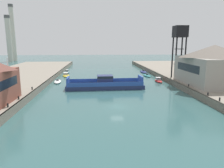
{
  "coord_description": "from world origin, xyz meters",
  "views": [
    {
      "loc": [
        -4.09,
        -39.36,
        12.39
      ],
      "look_at": [
        0.0,
        13.54,
        2.0
      ],
      "focal_mm": 32.96,
      "sensor_mm": 36.0,
      "label": 1
    }
  ],
  "objects_px": {
    "moored_boat_near_right": "(66,75)",
    "warehouse_shed": "(213,65)",
    "crane_tower": "(180,36)",
    "moored_boat_mid_left": "(147,76)",
    "flagpole": "(9,78)",
    "moored_boat_mid_right": "(67,72)",
    "moored_boat_near_left": "(58,81)",
    "moored_boat_far_right": "(143,72)",
    "smokestack_distant_a": "(9,37)",
    "chain_ferry": "(105,84)",
    "smokestack_distant_b": "(13,32)",
    "moored_boat_far_left": "(158,80)"
  },
  "relations": [
    {
      "from": "warehouse_shed",
      "to": "crane_tower",
      "type": "distance_m",
      "value": 14.29
    },
    {
      "from": "moored_boat_far_right",
      "to": "moored_boat_near_left",
      "type": "bearing_deg",
      "value": -146.95
    },
    {
      "from": "warehouse_shed",
      "to": "moored_boat_far_right",
      "type": "bearing_deg",
      "value": 106.44
    },
    {
      "from": "moored_boat_near_left",
      "to": "smokestack_distant_b",
      "type": "bearing_deg",
      "value": 117.55
    },
    {
      "from": "moored_boat_far_left",
      "to": "flagpole",
      "type": "bearing_deg",
      "value": -145.51
    },
    {
      "from": "chain_ferry",
      "to": "moored_boat_mid_right",
      "type": "height_order",
      "value": "chain_ferry"
    },
    {
      "from": "moored_boat_mid_right",
      "to": "smokestack_distant_a",
      "type": "relative_size",
      "value": 0.16
    },
    {
      "from": "moored_boat_near_left",
      "to": "smokestack_distant_a",
      "type": "height_order",
      "value": "smokestack_distant_a"
    },
    {
      "from": "moored_boat_far_right",
      "to": "smokestack_distant_b",
      "type": "bearing_deg",
      "value": 139.8
    },
    {
      "from": "moored_boat_near_right",
      "to": "moored_boat_mid_right",
      "type": "relative_size",
      "value": 1.51
    },
    {
      "from": "flagpole",
      "to": "crane_tower",
      "type": "bearing_deg",
      "value": 28.7
    },
    {
      "from": "moored_boat_mid_right",
      "to": "smokestack_distant_a",
      "type": "height_order",
      "value": "smokestack_distant_a"
    },
    {
      "from": "moored_boat_mid_right",
      "to": "crane_tower",
      "type": "bearing_deg",
      "value": -32.78
    },
    {
      "from": "warehouse_shed",
      "to": "smokestack_distant_b",
      "type": "distance_m",
      "value": 138.67
    },
    {
      "from": "smokestack_distant_a",
      "to": "chain_ferry",
      "type": "bearing_deg",
      "value": -55.97
    },
    {
      "from": "warehouse_shed",
      "to": "crane_tower",
      "type": "relative_size",
      "value": 1.15
    },
    {
      "from": "moored_boat_far_right",
      "to": "crane_tower",
      "type": "bearing_deg",
      "value": -78.21
    },
    {
      "from": "warehouse_shed",
      "to": "crane_tower",
      "type": "height_order",
      "value": "crane_tower"
    },
    {
      "from": "chain_ferry",
      "to": "smokestack_distant_b",
      "type": "height_order",
      "value": "smokestack_distant_b"
    },
    {
      "from": "smokestack_distant_a",
      "to": "moored_boat_far_left",
      "type": "bearing_deg",
      "value": -46.12
    },
    {
      "from": "chain_ferry",
      "to": "moored_boat_near_right",
      "type": "bearing_deg",
      "value": 121.16
    },
    {
      "from": "moored_boat_mid_left",
      "to": "flagpole",
      "type": "xyz_separation_m",
      "value": [
        -36.43,
        -37.72,
        5.65
      ]
    },
    {
      "from": "moored_boat_near_left",
      "to": "moored_boat_far_right",
      "type": "height_order",
      "value": "moored_boat_near_left"
    },
    {
      "from": "smokestack_distant_a",
      "to": "moored_boat_mid_right",
      "type": "bearing_deg",
      "value": -52.17
    },
    {
      "from": "moored_boat_near_right",
      "to": "warehouse_shed",
      "type": "relative_size",
      "value": 0.42
    },
    {
      "from": "moored_boat_mid_left",
      "to": "warehouse_shed",
      "type": "bearing_deg",
      "value": -64.78
    },
    {
      "from": "smokestack_distant_b",
      "to": "moored_boat_mid_left",
      "type": "bearing_deg",
      "value": -44.92
    },
    {
      "from": "moored_boat_far_left",
      "to": "crane_tower",
      "type": "height_order",
      "value": "crane_tower"
    },
    {
      "from": "flagpole",
      "to": "smokestack_distant_b",
      "type": "relative_size",
      "value": 0.21
    },
    {
      "from": "moored_boat_near_right",
      "to": "moored_boat_far_left",
      "type": "distance_m",
      "value": 35.91
    },
    {
      "from": "moored_boat_far_left",
      "to": "moored_boat_far_right",
      "type": "xyz_separation_m",
      "value": [
        0.26,
        23.2,
        -0.25
      ]
    },
    {
      "from": "moored_boat_mid_left",
      "to": "flagpole",
      "type": "relative_size",
      "value": 0.85
    },
    {
      "from": "moored_boat_near_left",
      "to": "warehouse_shed",
      "type": "height_order",
      "value": "warehouse_shed"
    },
    {
      "from": "warehouse_shed",
      "to": "moored_boat_mid_right",
      "type": "bearing_deg",
      "value": 141.05
    },
    {
      "from": "crane_tower",
      "to": "warehouse_shed",
      "type": "bearing_deg",
      "value": -63.39
    },
    {
      "from": "moored_boat_near_left",
      "to": "moored_boat_mid_left",
      "type": "height_order",
      "value": "moored_boat_near_left"
    },
    {
      "from": "moored_boat_near_right",
      "to": "smokestack_distant_b",
      "type": "relative_size",
      "value": 0.2
    },
    {
      "from": "flagpole",
      "to": "smokestack_distant_a",
      "type": "distance_m",
      "value": 117.43
    },
    {
      "from": "moored_boat_near_right",
      "to": "moored_boat_mid_left",
      "type": "bearing_deg",
      "value": -5.78
    },
    {
      "from": "moored_boat_mid_left",
      "to": "moored_boat_far_left",
      "type": "xyz_separation_m",
      "value": [
        0.84,
        -12.1,
        0.27
      ]
    },
    {
      "from": "moored_boat_near_left",
      "to": "warehouse_shed",
      "type": "distance_m",
      "value": 46.82
    },
    {
      "from": "moored_boat_near_right",
      "to": "smokestack_distant_b",
      "type": "xyz_separation_m",
      "value": [
        -47.48,
        75.68,
        20.47
      ]
    },
    {
      "from": "moored_boat_far_right",
      "to": "flagpole",
      "type": "relative_size",
      "value": 0.91
    },
    {
      "from": "moored_boat_near_right",
      "to": "moored_boat_mid_right",
      "type": "distance_m",
      "value": 7.4
    },
    {
      "from": "moored_boat_far_left",
      "to": "warehouse_shed",
      "type": "relative_size",
      "value": 0.3
    },
    {
      "from": "smokestack_distant_a",
      "to": "smokestack_distant_b",
      "type": "height_order",
      "value": "smokestack_distant_b"
    },
    {
      "from": "moored_boat_mid_right",
      "to": "moored_boat_near_left",
      "type": "bearing_deg",
      "value": -90.52
    },
    {
      "from": "moored_boat_near_right",
      "to": "smokestack_distant_a",
      "type": "bearing_deg",
      "value": 125.0
    },
    {
      "from": "moored_boat_near_left",
      "to": "crane_tower",
      "type": "bearing_deg",
      "value": -5.26
    },
    {
      "from": "smokestack_distant_a",
      "to": "smokestack_distant_b",
      "type": "xyz_separation_m",
      "value": [
        0.07,
        7.77,
        4.22
      ]
    }
  ]
}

